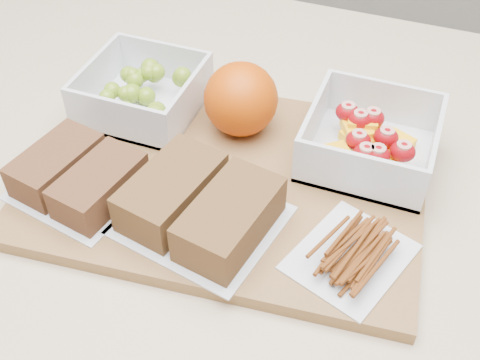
{
  "coord_description": "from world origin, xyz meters",
  "views": [
    {
      "loc": [
        0.17,
        -0.41,
        1.37
      ],
      "look_at": [
        0.01,
        0.01,
        0.93
      ],
      "focal_mm": 45.0,
      "sensor_mm": 36.0,
      "label": 1
    }
  ],
  "objects_px": {
    "grape_container": "(144,92)",
    "orange": "(241,99)",
    "sandwich_bag_center": "(200,206)",
    "pretzel_bag": "(352,249)",
    "sandwich_bag_left": "(78,176)",
    "fruit_container": "(370,142)",
    "cutting_board": "(227,179)"
  },
  "relations": [
    {
      "from": "sandwich_bag_center",
      "to": "pretzel_bag",
      "type": "height_order",
      "value": "sandwich_bag_center"
    },
    {
      "from": "fruit_container",
      "to": "orange",
      "type": "bearing_deg",
      "value": -178.85
    },
    {
      "from": "grape_container",
      "to": "pretzel_bag",
      "type": "relative_size",
      "value": 0.95
    },
    {
      "from": "sandwich_bag_center",
      "to": "sandwich_bag_left",
      "type": "bearing_deg",
      "value": -178.71
    },
    {
      "from": "fruit_container",
      "to": "sandwich_bag_left",
      "type": "height_order",
      "value": "fruit_container"
    },
    {
      "from": "orange",
      "to": "sandwich_bag_center",
      "type": "bearing_deg",
      "value": -84.52
    },
    {
      "from": "cutting_board",
      "to": "pretzel_bag",
      "type": "distance_m",
      "value": 0.17
    },
    {
      "from": "grape_container",
      "to": "sandwich_bag_center",
      "type": "bearing_deg",
      "value": -47.0
    },
    {
      "from": "cutting_board",
      "to": "sandwich_bag_center",
      "type": "xyz_separation_m",
      "value": [
        0.0,
        -0.07,
        0.03
      ]
    },
    {
      "from": "orange",
      "to": "pretzel_bag",
      "type": "bearing_deg",
      "value": -40.96
    },
    {
      "from": "fruit_container",
      "to": "sandwich_bag_left",
      "type": "bearing_deg",
      "value": -150.02
    },
    {
      "from": "fruit_container",
      "to": "orange",
      "type": "relative_size",
      "value": 1.61
    },
    {
      "from": "fruit_container",
      "to": "sandwich_bag_left",
      "type": "relative_size",
      "value": 0.93
    },
    {
      "from": "orange",
      "to": "sandwich_bag_left",
      "type": "bearing_deg",
      "value": -128.51
    },
    {
      "from": "sandwich_bag_left",
      "to": "sandwich_bag_center",
      "type": "relative_size",
      "value": 0.85
    },
    {
      "from": "fruit_container",
      "to": "orange",
      "type": "distance_m",
      "value": 0.15
    },
    {
      "from": "grape_container",
      "to": "fruit_container",
      "type": "xyz_separation_m",
      "value": [
        0.27,
        0.01,
        -0.0
      ]
    },
    {
      "from": "grape_container",
      "to": "fruit_container",
      "type": "height_order",
      "value": "fruit_container"
    },
    {
      "from": "sandwich_bag_left",
      "to": "grape_container",
      "type": "bearing_deg",
      "value": 89.77
    },
    {
      "from": "grape_container",
      "to": "sandwich_bag_left",
      "type": "height_order",
      "value": "grape_container"
    },
    {
      "from": "grape_container",
      "to": "pretzel_bag",
      "type": "bearing_deg",
      "value": -25.79
    },
    {
      "from": "cutting_board",
      "to": "grape_container",
      "type": "bearing_deg",
      "value": 145.73
    },
    {
      "from": "cutting_board",
      "to": "grape_container",
      "type": "distance_m",
      "value": 0.16
    },
    {
      "from": "cutting_board",
      "to": "sandwich_bag_left",
      "type": "distance_m",
      "value": 0.16
    },
    {
      "from": "fruit_container",
      "to": "sandwich_bag_center",
      "type": "distance_m",
      "value": 0.2
    },
    {
      "from": "cutting_board",
      "to": "grape_container",
      "type": "xyz_separation_m",
      "value": [
        -0.14,
        0.07,
        0.03
      ]
    },
    {
      "from": "fruit_container",
      "to": "pretzel_bag",
      "type": "bearing_deg",
      "value": -83.91
    },
    {
      "from": "cutting_board",
      "to": "orange",
      "type": "height_order",
      "value": "orange"
    },
    {
      "from": "orange",
      "to": "sandwich_bag_center",
      "type": "height_order",
      "value": "orange"
    },
    {
      "from": "cutting_board",
      "to": "fruit_container",
      "type": "distance_m",
      "value": 0.16
    },
    {
      "from": "grape_container",
      "to": "orange",
      "type": "bearing_deg",
      "value": 2.17
    },
    {
      "from": "orange",
      "to": "sandwich_bag_center",
      "type": "xyz_separation_m",
      "value": [
        0.01,
        -0.15,
        -0.02
      ]
    }
  ]
}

